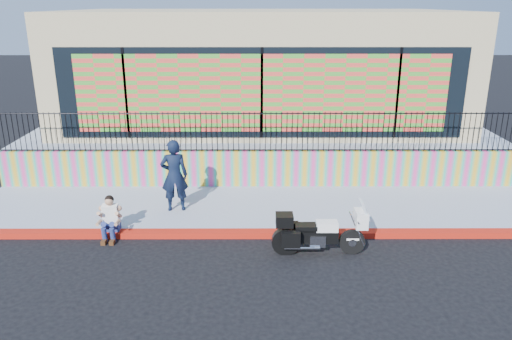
{
  "coord_description": "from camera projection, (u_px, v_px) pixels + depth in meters",
  "views": [
    {
      "loc": [
        -0.21,
        -11.22,
        5.52
      ],
      "look_at": [
        -0.19,
        1.2,
        1.34
      ],
      "focal_mm": 35.0,
      "sensor_mm": 36.0,
      "label": 1
    }
  ],
  "objects": [
    {
      "name": "elevated_platform",
      "position": [
        260.0,
        130.0,
        20.11
      ],
      "size": [
        16.0,
        10.0,
        1.25
      ],
      "primitive_type": "cube",
      "color": "#8E95AB",
      "rests_on": "ground"
    },
    {
      "name": "metal_fence",
      "position": [
        262.0,
        132.0,
        14.88
      ],
      "size": [
        15.8,
        0.04,
        1.2
      ],
      "primitive_type": null,
      "color": "black",
      "rests_on": "mural_wall"
    },
    {
      "name": "ground",
      "position": [
        264.0,
        236.0,
        12.39
      ],
      "size": [
        90.0,
        90.0,
        0.0
      ],
      "primitive_type": "plane",
      "color": "black",
      "rests_on": "ground"
    },
    {
      "name": "seated_man",
      "position": [
        110.0,
        222.0,
        12.13
      ],
      "size": [
        0.54,
        0.71,
        1.06
      ],
      "color": "navy",
      "rests_on": "ground"
    },
    {
      "name": "mural_wall",
      "position": [
        262.0,
        168.0,
        15.25
      ],
      "size": [
        16.0,
        0.2,
        1.1
      ],
      "primitive_type": "cube",
      "color": "#E53C8E",
      "rests_on": "sidewalk"
    },
    {
      "name": "sidewalk",
      "position": [
        263.0,
        208.0,
        13.93
      ],
      "size": [
        16.0,
        3.0,
        0.15
      ],
      "primitive_type": "cube",
      "color": "#8E95AB",
      "rests_on": "ground"
    },
    {
      "name": "police_officer",
      "position": [
        174.0,
        175.0,
        13.31
      ],
      "size": [
        0.78,
        0.56,
        1.97
      ],
      "primitive_type": "imported",
      "rotation": [
        0.0,
        0.0,
        3.27
      ],
      "color": "black",
      "rests_on": "sidewalk"
    },
    {
      "name": "police_motorcycle",
      "position": [
        318.0,
        232.0,
        11.38
      ],
      "size": [
        2.11,
        0.7,
        1.32
      ],
      "color": "black",
      "rests_on": "ground"
    },
    {
      "name": "storefront_building",
      "position": [
        260.0,
        65.0,
        19.06
      ],
      "size": [
        14.0,
        8.06,
        4.0
      ],
      "color": "tan",
      "rests_on": "elevated_platform"
    },
    {
      "name": "red_curb",
      "position": [
        264.0,
        234.0,
        12.37
      ],
      "size": [
        16.0,
        0.3,
        0.15
      ],
      "primitive_type": "cube",
      "color": "#B81A0D",
      "rests_on": "ground"
    }
  ]
}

